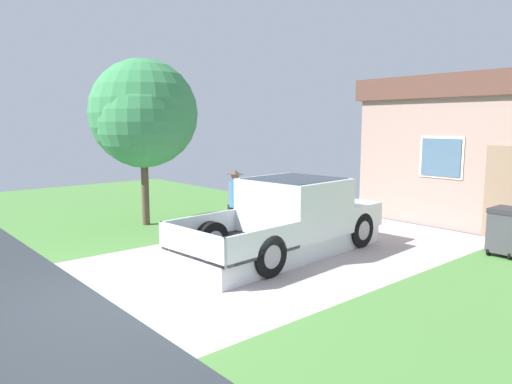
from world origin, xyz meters
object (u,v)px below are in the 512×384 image
Objects in this scene: handbag at (230,239)px; front_yard_tree at (144,117)px; wheeled_trash_bin at (506,230)px; person_with_hat at (235,202)px; pickup_truck at (293,219)px.

front_yard_tree reaches higher than handbag.
person_with_hat is at bearing -141.61° from wheeled_trash_bin.
pickup_truck reaches higher than wheeled_trash_bin.
front_yard_tree is (-4.73, -1.06, 2.29)m from pickup_truck.
front_yard_tree reaches higher than person_with_hat.
pickup_truck is 1.54m from person_with_hat.
person_with_hat is 0.88m from handbag.
handbag is at bearing -69.78° from person_with_hat.
wheeled_trash_bin is (4.54, 3.98, 0.42)m from handbag.
person_with_hat reaches higher than pickup_truck.
front_yard_tree is at bearing -151.68° from wheeled_trash_bin.
handbag is (0.14, -0.27, -0.83)m from person_with_hat.
person_with_hat is 1.69× the size of wheeled_trash_bin.
pickup_truck is at bearing 10.26° from person_with_hat.
pickup_truck is 1.60m from handbag.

